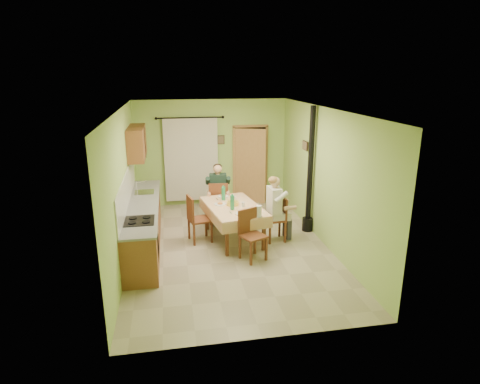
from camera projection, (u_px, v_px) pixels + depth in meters
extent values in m
cube|color=tan|center=(229.00, 247.00, 8.27)|extent=(4.00, 6.00, 0.01)
cube|color=#AED76E|center=(212.00, 153.00, 10.69)|extent=(4.00, 0.04, 2.80)
cube|color=#AED76E|center=(264.00, 244.00, 5.04)|extent=(4.00, 0.04, 2.80)
cube|color=#AED76E|center=(123.00, 187.00, 7.52)|extent=(0.04, 6.00, 2.80)
cube|color=#AED76E|center=(325.00, 177.00, 8.20)|extent=(0.04, 6.00, 2.80)
cube|color=white|center=(228.00, 109.00, 7.46)|extent=(4.00, 6.00, 0.04)
cube|color=brown|center=(144.00, 226.00, 8.23)|extent=(0.60, 3.60, 0.88)
cube|color=gray|center=(143.00, 205.00, 8.10)|extent=(0.64, 3.64, 0.04)
cube|color=white|center=(127.00, 190.00, 7.95)|extent=(0.02, 3.60, 0.66)
cube|color=silver|center=(144.00, 193.00, 8.85)|extent=(0.42, 0.42, 0.03)
cube|color=black|center=(140.00, 221.00, 7.15)|extent=(0.52, 0.56, 0.02)
cube|color=black|center=(158.00, 244.00, 7.33)|extent=(0.01, 0.55, 0.55)
cube|color=brown|center=(137.00, 143.00, 9.00)|extent=(0.35, 1.40, 0.70)
cylinder|color=black|center=(190.00, 118.00, 10.21)|extent=(1.70, 0.04, 0.04)
cube|color=silver|center=(191.00, 160.00, 10.55)|extent=(1.40, 0.06, 2.20)
cube|color=black|center=(250.00, 165.00, 10.96)|extent=(0.84, 0.03, 2.06)
cube|color=tan|center=(234.00, 166.00, 10.87)|extent=(0.06, 0.06, 2.12)
cube|color=tan|center=(266.00, 164.00, 11.02)|extent=(0.06, 0.06, 2.12)
cube|color=tan|center=(250.00, 126.00, 10.64)|extent=(0.96, 0.06, 0.06)
cube|color=tan|center=(250.00, 167.00, 10.82)|extent=(0.79, 0.31, 2.04)
cube|color=tan|center=(233.00, 207.00, 8.46)|extent=(1.31, 1.88, 0.04)
cube|color=tan|center=(248.00, 226.00, 7.71)|extent=(1.02, 0.19, 0.22)
cube|color=tan|center=(221.00, 200.00, 9.28)|extent=(1.02, 0.19, 0.22)
cube|color=tan|center=(210.00, 214.00, 8.33)|extent=(0.30, 1.71, 0.22)
cube|color=tan|center=(256.00, 209.00, 8.66)|extent=(0.30, 1.71, 0.22)
cylinder|color=white|center=(223.00, 196.00, 9.07)|extent=(0.25, 0.25, 0.02)
ellipsoid|color=#CC7233|center=(223.00, 195.00, 9.07)|extent=(0.12, 0.12, 0.05)
cylinder|color=white|center=(245.00, 214.00, 7.95)|extent=(0.25, 0.25, 0.02)
ellipsoid|color=#CC7233|center=(245.00, 213.00, 7.95)|extent=(0.12, 0.12, 0.05)
cylinder|color=white|center=(252.00, 209.00, 8.21)|extent=(0.25, 0.25, 0.02)
ellipsoid|color=#CC7233|center=(252.00, 208.00, 8.21)|extent=(0.12, 0.12, 0.05)
cylinder|color=white|center=(220.00, 204.00, 8.53)|extent=(0.25, 0.25, 0.02)
ellipsoid|color=#CC7233|center=(220.00, 203.00, 8.52)|extent=(0.12, 0.12, 0.05)
cylinder|color=yellow|center=(233.00, 203.00, 8.49)|extent=(0.26, 0.26, 0.08)
cylinder|color=white|center=(242.00, 214.00, 7.96)|extent=(0.28, 0.28, 0.02)
cube|color=tan|center=(241.00, 213.00, 7.91)|extent=(0.07, 0.07, 0.03)
cube|color=tan|center=(244.00, 212.00, 8.00)|extent=(0.04, 0.06, 0.03)
cube|color=tan|center=(243.00, 213.00, 7.96)|extent=(0.07, 0.06, 0.03)
cube|color=tan|center=(242.00, 213.00, 7.94)|extent=(0.05, 0.07, 0.03)
cylinder|color=silver|center=(243.00, 204.00, 8.39)|extent=(0.07, 0.07, 0.10)
cylinder|color=silver|center=(234.00, 199.00, 8.77)|extent=(0.07, 0.07, 0.10)
cylinder|color=white|center=(259.00, 211.00, 7.78)|extent=(0.11, 0.11, 0.22)
cylinder|color=silver|center=(259.00, 209.00, 7.77)|extent=(0.02, 0.02, 0.30)
cube|color=brown|center=(218.00, 203.00, 9.55)|extent=(0.49, 0.49, 0.04)
cube|color=brown|center=(218.00, 194.00, 9.27)|extent=(0.45, 0.08, 0.51)
cube|color=brown|center=(253.00, 236.00, 7.60)|extent=(0.56, 0.56, 0.04)
cube|color=brown|center=(247.00, 221.00, 7.68)|extent=(0.40, 0.21, 0.48)
cube|color=brown|center=(275.00, 219.00, 8.48)|extent=(0.43, 0.43, 0.04)
cube|color=brown|center=(283.00, 207.00, 8.45)|extent=(0.07, 0.40, 0.45)
cube|color=brown|center=(200.00, 220.00, 8.46)|extent=(0.53, 0.53, 0.04)
cube|color=brown|center=(190.00, 209.00, 8.30)|extent=(0.14, 0.44, 0.51)
cube|color=#192D23|center=(218.00, 201.00, 9.43)|extent=(0.39, 0.43, 0.16)
cube|color=#192D23|center=(218.00, 185.00, 9.45)|extent=(0.42, 0.25, 0.54)
sphere|color=tan|center=(218.00, 169.00, 9.33)|extent=(0.21, 0.21, 0.21)
ellipsoid|color=black|center=(218.00, 167.00, 9.36)|extent=(0.21, 0.21, 0.16)
cube|color=beige|center=(280.00, 215.00, 8.48)|extent=(0.43, 0.39, 0.16)
cube|color=beige|center=(274.00, 200.00, 8.35)|extent=(0.25, 0.42, 0.54)
sphere|color=tan|center=(275.00, 182.00, 8.24)|extent=(0.21, 0.21, 0.21)
ellipsoid|color=olive|center=(273.00, 180.00, 8.22)|extent=(0.21, 0.21, 0.16)
cylinder|color=black|center=(310.00, 171.00, 8.75)|extent=(0.12, 0.12, 2.80)
cylinder|color=black|center=(307.00, 224.00, 9.11)|extent=(0.24, 0.24, 0.30)
cube|color=black|center=(221.00, 140.00, 10.61)|extent=(0.19, 0.03, 0.23)
cube|color=brown|center=(305.00, 146.00, 9.20)|extent=(0.03, 0.31, 0.21)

